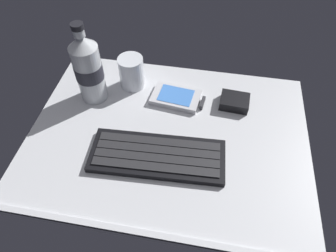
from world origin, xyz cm
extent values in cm
cube|color=silver|center=(0.00, 0.00, -1.00)|extent=(64.00, 48.00, 2.00)
cube|color=silver|center=(0.00, -23.40, 0.40)|extent=(64.00, 1.20, 0.80)
cube|color=black|center=(-1.14, -6.79, 0.70)|extent=(29.54, 12.52, 1.40)
cube|color=#28282B|center=(-1.31, -3.50, 1.55)|extent=(26.75, 3.41, 0.30)
cube|color=#28282B|center=(-1.19, -5.69, 1.55)|extent=(26.75, 3.41, 0.30)
cube|color=#28282B|center=(-1.08, -7.89, 1.55)|extent=(26.75, 3.41, 0.30)
cube|color=#28282B|center=(-0.96, -10.09, 1.55)|extent=(26.75, 3.41, 0.30)
cube|color=silver|center=(0.50, 11.50, 0.70)|extent=(12.81, 8.95, 1.40)
cube|color=#4C8CEA|center=(0.50, 11.50, 1.45)|extent=(9.04, 6.87, 0.10)
cube|color=#333338|center=(6.86, 10.75, 0.70)|extent=(1.24, 3.87, 1.12)
cylinder|color=silver|center=(-12.12, 14.89, 4.25)|extent=(6.40, 6.40, 8.50)
cylinder|color=orange|center=(-12.12, 14.89, 3.26)|extent=(5.50, 5.50, 6.12)
cylinder|color=silver|center=(-20.64, 9.07, 7.50)|extent=(6.60, 6.60, 15.00)
cone|color=silver|center=(-20.64, 9.07, 16.40)|extent=(6.60, 6.60, 2.80)
cylinder|color=silver|center=(-20.64, 9.07, 18.70)|extent=(2.51, 2.51, 1.80)
cylinder|color=black|center=(-20.64, 9.07, 20.20)|extent=(2.77, 2.77, 1.20)
cylinder|color=#2D2D38|center=(-20.64, 9.07, 8.25)|extent=(6.73, 6.73, 3.80)
cube|color=black|center=(14.64, 12.03, 1.20)|extent=(7.37, 6.07, 2.40)
camera|label=1|loc=(7.37, -41.76, 54.79)|focal=31.99mm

